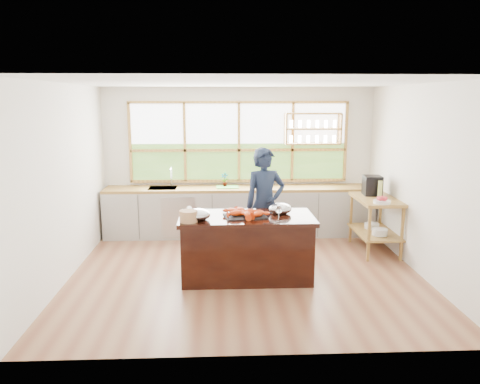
{
  "coord_description": "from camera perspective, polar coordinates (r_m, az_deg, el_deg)",
  "views": [
    {
      "loc": [
        -0.37,
        -6.44,
        2.49
      ],
      "look_at": [
        -0.07,
        0.15,
        1.17
      ],
      "focal_mm": 35.0,
      "sensor_mm": 36.0,
      "label": 1
    }
  ],
  "objects": [
    {
      "name": "slate_board",
      "position": [
        6.42,
        0.62,
        -2.93
      ],
      "size": [
        0.61,
        0.49,
        0.02
      ],
      "primitive_type": "cube",
      "rotation": [
        0.0,
        0.0,
        0.18
      ],
      "color": "black",
      "rests_on": "island"
    },
    {
      "name": "mixing_bowl_left",
      "position": [
        6.26,
        -5.12,
        -2.76
      ],
      "size": [
        0.33,
        0.33,
        0.16
      ],
      "primitive_type": "ellipsoid",
      "color": "#ADAFB4",
      "rests_on": "island"
    },
    {
      "name": "potted_plant",
      "position": [
        8.57,
        -1.89,
        1.52
      ],
      "size": [
        0.16,
        0.13,
        0.27
      ],
      "primitive_type": "imported",
      "rotation": [
        0.0,
        0.0,
        -0.26
      ],
      "color": "slate",
      "rests_on": "back_counter"
    },
    {
      "name": "room_shell",
      "position": [
        7.01,
        0.67,
        5.27
      ],
      "size": [
        5.02,
        4.52,
        2.71
      ],
      "color": "silver",
      "rests_on": "ground_plane"
    },
    {
      "name": "back_counter",
      "position": [
        8.63,
        -0.17,
        -2.32
      ],
      "size": [
        4.9,
        0.63,
        0.9
      ],
      "color": "#A6A29D",
      "rests_on": "ground_plane"
    },
    {
      "name": "ground_plane",
      "position": [
        6.92,
        0.68,
        -9.78
      ],
      "size": [
        5.0,
        5.0,
        0.0
      ],
      "primitive_type": "plane",
      "color": "#8E6241"
    },
    {
      "name": "cook",
      "position": [
        7.22,
        3.05,
        -1.56
      ],
      "size": [
        0.73,
        0.57,
        1.76
      ],
      "primitive_type": "imported",
      "rotation": [
        0.0,
        0.0,
        0.26
      ],
      "color": "#151E33",
      "rests_on": "ground_plane"
    },
    {
      "name": "lobster_pile",
      "position": [
        6.4,
        0.55,
        -2.53
      ],
      "size": [
        0.55,
        0.48,
        0.08
      ],
      "color": "red",
      "rests_on": "slate_board"
    },
    {
      "name": "parchment_roll",
      "position": [
        6.6,
        -6.19,
        -2.33
      ],
      "size": [
        0.1,
        0.31,
        0.08
      ],
      "primitive_type": "cylinder",
      "rotation": [
        1.57,
        0.0,
        0.08
      ],
      "color": "silver",
      "rests_on": "island"
    },
    {
      "name": "island",
      "position": [
        6.58,
        0.79,
        -6.71
      ],
      "size": [
        1.85,
        0.9,
        0.9
      ],
      "color": "black",
      "rests_on": "ground_plane"
    },
    {
      "name": "fruit_bowl",
      "position": [
        7.55,
        16.92,
        -1.02
      ],
      "size": [
        0.26,
        0.26,
        0.11
      ],
      "color": "silver",
      "rests_on": "right_shelf_unit"
    },
    {
      "name": "wicker_basket",
      "position": [
        6.17,
        -6.29,
        -2.96
      ],
      "size": [
        0.24,
        0.24,
        0.15
      ],
      "primitive_type": "cylinder",
      "color": "tan",
      "rests_on": "island"
    },
    {
      "name": "espresso_machine",
      "position": [
        8.13,
        15.82,
        0.77
      ],
      "size": [
        0.3,
        0.32,
        0.33
      ],
      "primitive_type": "cube",
      "rotation": [
        0.0,
        0.0,
        -0.06
      ],
      "color": "black",
      "rests_on": "right_shelf_unit"
    },
    {
      "name": "wine_glass",
      "position": [
        6.11,
        4.73,
        -2.23
      ],
      "size": [
        0.08,
        0.08,
        0.22
      ],
      "color": "white",
      "rests_on": "island"
    },
    {
      "name": "mixing_bowl_right",
      "position": [
        6.61,
        4.93,
        -2.04
      ],
      "size": [
        0.32,
        0.32,
        0.16
      ],
      "primitive_type": "ellipsoid",
      "color": "#ADAFB4",
      "rests_on": "island"
    },
    {
      "name": "cutting_board",
      "position": [
        8.53,
        -1.55,
        0.62
      ],
      "size": [
        0.41,
        0.31,
        0.01
      ],
      "primitive_type": "cube",
      "rotation": [
        0.0,
        0.0,
        0.03
      ],
      "color": "#58BD47",
      "rests_on": "back_counter"
    },
    {
      "name": "right_shelf_unit",
      "position": [
        7.99,
        16.21,
        -2.78
      ],
      "size": [
        0.62,
        1.1,
        0.9
      ],
      "color": "#A27937",
      "rests_on": "ground_plane"
    },
    {
      "name": "wine_bottle",
      "position": [
        7.93,
        16.7,
        0.31
      ],
      "size": [
        0.09,
        0.09,
        0.28
      ],
      "primitive_type": "cylinder",
      "rotation": [
        0.0,
        0.0,
        0.24
      ],
      "color": "#B4C25D",
      "rests_on": "right_shelf_unit"
    }
  ]
}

